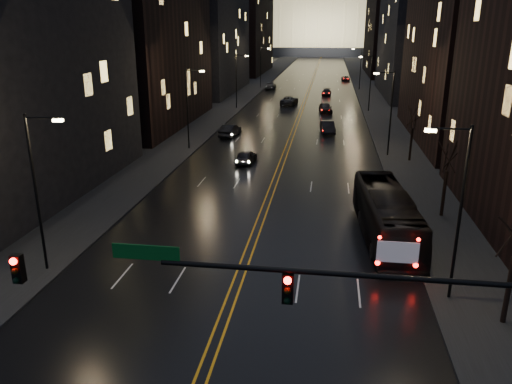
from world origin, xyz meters
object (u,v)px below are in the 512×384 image
at_px(bus, 386,215).
at_px(traffic_signal, 366,308).
at_px(oncoming_car_a, 246,156).
at_px(receding_car_a, 328,127).
at_px(oncoming_car_b, 230,130).

bearing_deg(bus, traffic_signal, -102.96).
height_order(oncoming_car_a, receding_car_a, receding_car_a).
distance_m(bus, oncoming_car_a, 21.38).
bearing_deg(receding_car_a, traffic_signal, -95.35).
bearing_deg(receding_car_a, oncoming_car_a, -123.16).
height_order(traffic_signal, oncoming_car_b, traffic_signal).
relative_size(traffic_signal, oncoming_car_b, 3.67).
height_order(oncoming_car_a, oncoming_car_b, oncoming_car_b).
height_order(bus, receding_car_a, bus).
bearing_deg(bus, oncoming_car_a, 120.02).
bearing_deg(oncoming_car_a, oncoming_car_b, -67.09).
xyz_separation_m(oncoming_car_a, oncoming_car_b, (-4.11, 12.59, 0.08)).
relative_size(bus, receding_car_a, 2.53).
relative_size(oncoming_car_a, oncoming_car_b, 0.87).
distance_m(bus, oncoming_car_b, 34.27).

